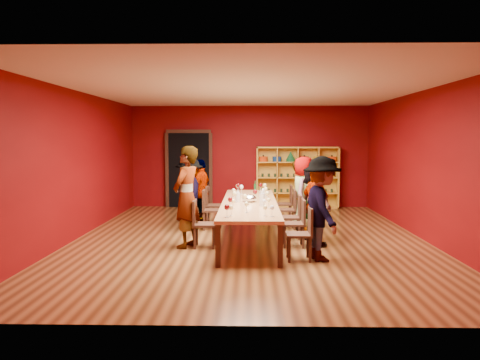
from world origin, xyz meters
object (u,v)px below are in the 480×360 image
(chair_person_right_4, at_px, (286,201))
(wine_bottle, at_px, (255,187))
(chair_person_left_3, at_px, (209,207))
(person_right_4, at_px, (299,191))
(person_left_4, at_px, (201,191))
(person_right_3, at_px, (303,193))
(chair_person_right_1, at_px, (298,220))
(person_left_3, at_px, (189,193))
(chair_person_right_2, at_px, (294,214))
(spittoon_bowl, at_px, (249,198))
(tasting_table, at_px, (249,204))
(person_right_2, at_px, (313,202))
(chair_person_right_3, at_px, (290,207))
(person_left_1, at_px, (186,197))
(chair_person_left_4, at_px, (212,203))
(person_right_0, at_px, (322,209))
(person_right_1, at_px, (316,206))
(chair_person_right_0, at_px, (304,231))
(chair_person_left_1, at_px, (201,221))
(shelving_unit, at_px, (297,175))

(chair_person_right_4, xyz_separation_m, wine_bottle, (-0.77, -0.16, 0.36))
(chair_person_left_3, relative_size, person_right_4, 0.59)
(person_left_4, distance_m, person_right_3, 2.47)
(chair_person_right_1, relative_size, wine_bottle, 3.27)
(person_left_3, height_order, chair_person_right_4, person_left_3)
(chair_person_right_1, relative_size, person_right_4, 0.59)
(chair_person_right_2, height_order, spittoon_bowl, spittoon_bowl)
(tasting_table, xyz_separation_m, spittoon_bowl, (0.00, 0.02, 0.12))
(person_right_2, distance_m, chair_person_right_3, 1.13)
(chair_person_right_4, height_order, person_right_4, person_right_4)
(person_left_1, bearing_deg, chair_person_left_4, -166.08)
(chair_person_left_4, bearing_deg, person_right_0, -58.27)
(chair_person_right_3, bearing_deg, person_right_2, -69.38)
(tasting_table, xyz_separation_m, person_left_3, (-1.34, 0.94, 0.11))
(chair_person_right_1, bearing_deg, person_right_1, 0.00)
(tasting_table, xyz_separation_m, person_right_0, (1.21, -1.70, 0.17))
(person_left_4, relative_size, person_right_0, 0.88)
(chair_person_left_4, relative_size, chair_person_right_4, 1.00)
(person_left_3, bearing_deg, chair_person_left_3, 78.94)
(chair_person_right_4, bearing_deg, person_right_0, -85.39)
(chair_person_right_1, height_order, chair_person_right_3, same)
(chair_person_right_1, bearing_deg, chair_person_right_2, 90.00)
(chair_person_left_3, xyz_separation_m, person_left_3, (-0.43, 0.00, 0.32))
(chair_person_right_0, bearing_deg, chair_person_left_4, 117.98)
(chair_person_right_4, xyz_separation_m, person_right_4, (0.31, 0.00, 0.25))
(person_right_1, relative_size, spittoon_bowl, 5.25)
(chair_person_left_1, bearing_deg, person_right_0, -23.07)
(chair_person_left_1, xyz_separation_m, person_left_3, (-0.43, 1.74, 0.32))
(person_left_1, height_order, person_right_1, person_left_1)
(person_right_2, height_order, spittoon_bowl, person_right_2)
(chair_person_left_3, xyz_separation_m, person_right_0, (2.12, -2.64, 0.38))
(person_right_0, distance_m, person_right_4, 3.70)
(chair_person_right_1, xyz_separation_m, spittoon_bowl, (-0.91, 0.72, 0.32))
(person_right_0, distance_m, person_right_3, 2.75)
(person_left_4, height_order, chair_person_right_1, person_left_4)
(person_left_4, distance_m, chair_person_right_4, 2.11)
(chair_person_right_0, xyz_separation_m, chair_person_right_3, (0.00, 2.75, 0.00))
(wine_bottle, bearing_deg, chair_person_right_0, -77.68)
(person_right_3, relative_size, person_right_4, 1.09)
(person_right_1, xyz_separation_m, person_right_3, (-0.04, 1.75, 0.05))
(person_right_0, relative_size, wine_bottle, 6.39)
(person_right_0, relative_size, chair_person_right_1, 1.96)
(person_right_1, relative_size, person_right_3, 0.94)
(person_right_1, height_order, chair_person_right_4, person_right_1)
(chair_person_left_3, distance_m, person_right_0, 3.41)
(tasting_table, height_order, chair_person_right_0, chair_person_right_0)
(chair_person_right_1, distance_m, person_right_1, 0.43)
(chair_person_left_3, xyz_separation_m, person_left_4, (-0.25, 0.79, 0.28))
(shelving_unit, height_order, spittoon_bowl, shelving_unit)
(person_right_0, bearing_deg, tasting_table, 27.36)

